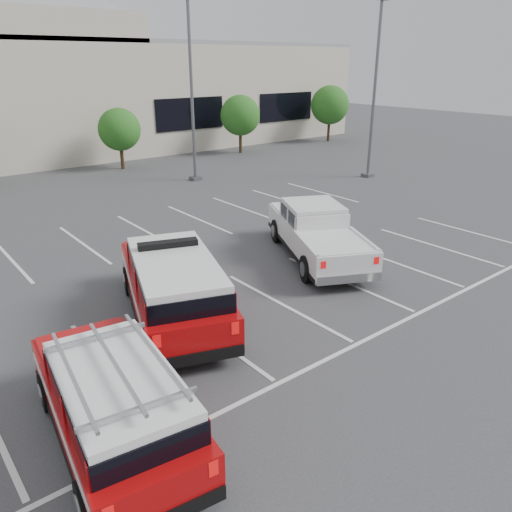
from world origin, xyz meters
The scene contains 10 objects.
ground centered at (0.00, 0.00, 0.00)m, with size 120.00×120.00×0.00m, color #3A3A3D.
stall_markings centered at (0.00, 4.50, 0.01)m, with size 23.00×15.00×0.01m, color silver.
tree_mid_right centered at (5.09, 22.05, 2.50)m, with size 2.77×2.77×3.99m.
tree_right centered at (15.09, 22.05, 2.77)m, with size 3.07×3.07×4.42m.
tree_far_right centered at (25.09, 22.05, 3.04)m, with size 3.37×3.37×4.85m.
light_pole_mid centered at (7.00, 16.00, 5.19)m, with size 0.90×0.60×10.24m.
light_pole_right centered at (16.00, 10.00, 5.19)m, with size 0.90×0.60×10.24m.
fire_chief_suv centered at (-2.95, 1.29, 0.88)m, with size 4.18×6.54×2.16m.
white_pickup centered at (3.57, 2.21, 0.77)m, with size 4.77×6.60×1.93m.
ladder_suv centered at (-6.30, -2.35, 0.81)m, with size 2.66×5.37×2.03m.
Camera 1 is at (-9.01, -9.92, 6.83)m, focal length 35.00 mm.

